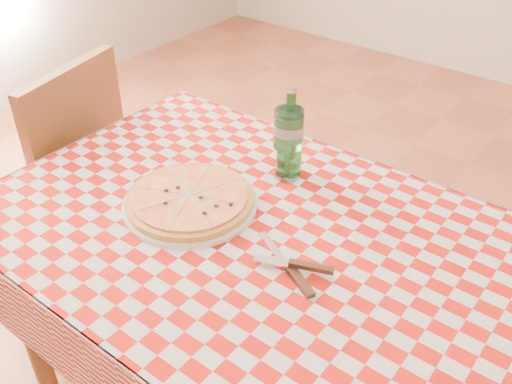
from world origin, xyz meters
TOP-DOWN VIEW (x-y plane):
  - dining_table at (0.00, 0.00)m, footprint 1.20×0.80m
  - tablecloth at (0.00, 0.00)m, footprint 1.30×0.90m
  - chair_far at (-0.87, 0.07)m, footprint 0.50×0.50m
  - pizza_plate at (-0.17, -0.02)m, footprint 0.44×0.44m
  - water_bottle at (-0.06, 0.25)m, footprint 0.09×0.09m
  - wine_glass at (-0.05, 0.24)m, footprint 0.09×0.09m
  - cutlery at (0.16, -0.06)m, footprint 0.25×0.21m

SIDE VIEW (x-z plane):
  - chair_far at x=-0.87m, z-range 0.07..1.00m
  - dining_table at x=0.00m, z-range 0.28..1.03m
  - tablecloth at x=0.00m, z-range 0.75..0.76m
  - cutlery at x=0.16m, z-range 0.76..0.78m
  - pizza_plate at x=-0.17m, z-range 0.76..0.80m
  - wine_glass at x=-0.05m, z-range 0.76..0.96m
  - water_bottle at x=-0.06m, z-range 0.76..1.01m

